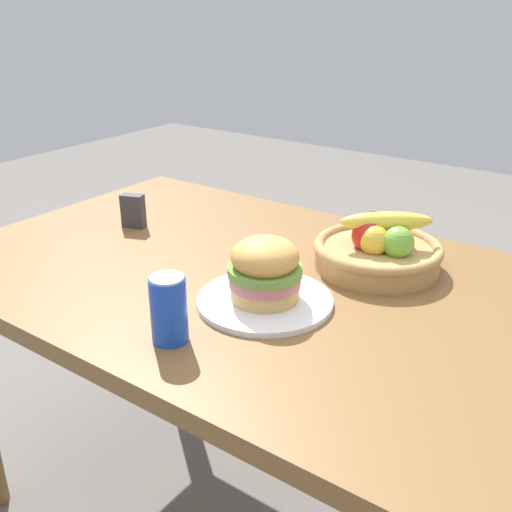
# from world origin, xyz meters

# --- Properties ---
(dining_table) EXTENTS (1.40, 0.90, 0.75)m
(dining_table) POSITION_xyz_m (0.00, 0.00, 0.65)
(dining_table) COLOR brown
(dining_table) RESTS_ON ground_plane
(plate) EXTENTS (0.28, 0.28, 0.01)m
(plate) POSITION_xyz_m (0.12, -0.10, 0.76)
(plate) COLOR white
(plate) RESTS_ON dining_table
(sandwich) EXTENTS (0.15, 0.15, 0.13)m
(sandwich) POSITION_xyz_m (0.12, -0.10, 0.83)
(sandwich) COLOR #DBAD60
(sandwich) RESTS_ON plate
(soda_can) EXTENTS (0.07, 0.07, 0.13)m
(soda_can) POSITION_xyz_m (0.06, -0.32, 0.81)
(soda_can) COLOR blue
(soda_can) RESTS_ON dining_table
(fruit_basket) EXTENTS (0.29, 0.29, 0.14)m
(fruit_basket) POSITION_xyz_m (0.23, 0.19, 0.80)
(fruit_basket) COLOR tan
(fruit_basket) RESTS_ON dining_table
(napkin_holder) EXTENTS (0.07, 0.05, 0.09)m
(napkin_holder) POSITION_xyz_m (-0.41, 0.05, 0.80)
(napkin_holder) COLOR #333338
(napkin_holder) RESTS_ON dining_table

